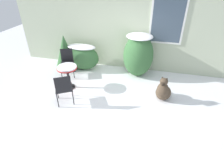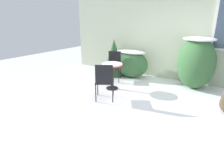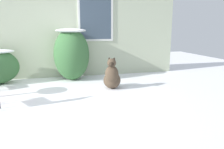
{
  "view_description": "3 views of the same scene",
  "coord_description": "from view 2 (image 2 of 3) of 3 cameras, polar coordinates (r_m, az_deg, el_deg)",
  "views": [
    {
      "loc": [
        1.04,
        -3.7,
        3.15
      ],
      "look_at": [
        0.0,
        0.6,
        0.55
      ],
      "focal_mm": 28.0,
      "sensor_mm": 36.0,
      "label": 1
    },
    {
      "loc": [
        1.13,
        -3.57,
        1.87
      ],
      "look_at": [
        -1.34,
        0.42,
        0.42
      ],
      "focal_mm": 28.0,
      "sensor_mm": 36.0,
      "label": 2
    },
    {
      "loc": [
        0.21,
        -4.55,
        1.46
      ],
      "look_at": [
        1.51,
        0.54,
        0.35
      ],
      "focal_mm": 35.0,
      "sensor_mm": 36.0,
      "label": 3
    }
  ],
  "objects": [
    {
      "name": "evergreen_bush",
      "position": [
        6.19,
        0.62,
        5.64
      ],
      "size": [
        0.82,
        0.82,
        1.27
      ],
      "color": "#386638",
      "rests_on": "ground_plane"
    },
    {
      "name": "shrub_left",
      "position": [
        5.98,
        6.01,
        3.83
      ],
      "size": [
        1.23,
        0.64,
        0.93
      ],
      "color": "#386638",
      "rests_on": "ground_plane"
    },
    {
      "name": "patio_chair_far_side",
      "position": [
        4.17,
        -2.47,
        -1.88
      ],
      "size": [
        0.6,
        0.6,
        0.92
      ],
      "rotation": [
        0.0,
        0.0,
        3.66
      ],
      "color": "black",
      "rests_on": "ground_plane"
    },
    {
      "name": "patio_table",
      "position": [
        4.86,
        0.0,
        2.05
      ],
      "size": [
        0.6,
        0.6,
        0.74
      ],
      "color": "black",
      "rests_on": "ground_plane"
    },
    {
      "name": "ground_plane",
      "position": [
        4.19,
        12.81,
        -9.87
      ],
      "size": [
        16.0,
        16.0,
        0.0
      ],
      "primitive_type": "plane",
      "color": "white"
    },
    {
      "name": "shrub_middle",
      "position": [
        5.42,
        25.8,
        3.71
      ],
      "size": [
        1.0,
        0.98,
        1.46
      ],
      "color": "#386638",
      "rests_on": "ground_plane"
    },
    {
      "name": "patio_chair_near_table",
      "position": [
        5.69,
        0.65,
        3.35
      ],
      "size": [
        0.57,
        0.57,
        0.92
      ],
      "rotation": [
        0.0,
        0.0,
        0.38
      ],
      "color": "black",
      "rests_on": "ground_plane"
    },
    {
      "name": "house_wall",
      "position": [
        5.87,
        21.93,
        13.67
      ],
      "size": [
        8.0,
        0.1,
        3.24
      ],
      "color": "#B2BC9E",
      "rests_on": "ground_plane"
    }
  ]
}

